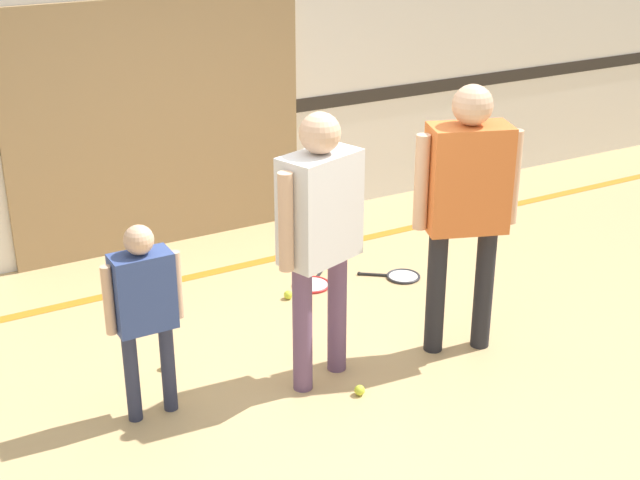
{
  "coord_description": "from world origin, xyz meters",
  "views": [
    {
      "loc": [
        -2.25,
        -4.27,
        3.01
      ],
      "look_at": [
        0.11,
        -0.05,
        0.95
      ],
      "focal_mm": 50.0,
      "sensor_mm": 36.0,
      "label": 1
    }
  ],
  "objects": [
    {
      "name": "tennis_ball_by_spare_racket",
      "position": [
        0.44,
        1.03,
        0.03
      ],
      "size": [
        0.07,
        0.07,
        0.07
      ],
      "primitive_type": "sphere",
      "color": "#CCE038",
      "rests_on": "ground_plane"
    },
    {
      "name": "racket_second_spare",
      "position": [
        1.38,
        0.93,
        0.01
      ],
      "size": [
        0.48,
        0.41,
        0.03
      ],
      "rotation": [
        0.0,
        0.0,
        2.5
      ],
      "color": "#28282D",
      "rests_on": "ground_plane"
    },
    {
      "name": "tennis_ball_near_instructor",
      "position": [
        0.23,
        -0.34,
        0.03
      ],
      "size": [
        0.07,
        0.07,
        0.07
      ],
      "primitive_type": "sphere",
      "color": "#CCE038",
      "rests_on": "ground_plane"
    },
    {
      "name": "person_student_right",
      "position": [
        1.1,
        -0.16,
        1.11
      ],
      "size": [
        0.65,
        0.43,
        1.79
      ],
      "rotation": [
        0.0,
        0.0,
        2.8
      ],
      "color": "#232328",
      "rests_on": "ground_plane"
    },
    {
      "name": "wall_panel",
      "position": [
        0.03,
        2.49,
        1.03
      ],
      "size": [
        2.5,
        0.05,
        2.05
      ],
      "color": "#9E7F56",
      "rests_on": "ground_plane"
    },
    {
      "name": "tennis_ball_stray_left",
      "position": [
        -0.7,
        0.53,
        0.03
      ],
      "size": [
        0.07,
        0.07,
        0.07
      ],
      "primitive_type": "sphere",
      "color": "#CCE038",
      "rests_on": "ground_plane"
    },
    {
      "name": "person_student_left",
      "position": [
        -0.94,
        0.09,
        0.74
      ],
      "size": [
        0.46,
        0.19,
        1.2
      ],
      "rotation": [
        0.0,
        0.0,
        0.0
      ],
      "color": "#2D334C",
      "rests_on": "ground_plane"
    },
    {
      "name": "floor_stripe",
      "position": [
        0.0,
        1.73,
        0.0
      ],
      "size": [
        14.4,
        0.1,
        0.01
      ],
      "color": "orange",
      "rests_on": "ground_plane"
    },
    {
      "name": "person_instructor",
      "position": [
        0.11,
        -0.05,
        1.07
      ],
      "size": [
        0.63,
        0.4,
        1.72
      ],
      "rotation": [
        0.0,
        0.0,
        0.32
      ],
      "color": "#6B4C70",
      "rests_on": "ground_plane"
    },
    {
      "name": "wall_back",
      "position": [
        0.0,
        2.55,
        1.6
      ],
      "size": [
        16.0,
        0.07,
        3.2
      ],
      "color": "silver",
      "rests_on": "ground_plane"
    },
    {
      "name": "ground_plane",
      "position": [
        0.0,
        0.0,
        0.0
      ],
      "size": [
        16.0,
        16.0,
        0.0
      ],
      "primitive_type": "plane",
      "color": "tan"
    },
    {
      "name": "racket_spare_on_floor",
      "position": [
        0.71,
        1.15,
        0.01
      ],
      "size": [
        0.48,
        0.46,
        0.03
      ],
      "rotation": [
        0.0,
        0.0,
        0.76
      ],
      "color": "red",
      "rests_on": "ground_plane"
    }
  ]
}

